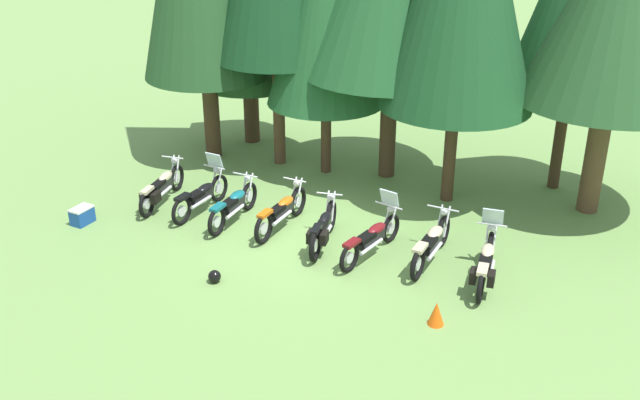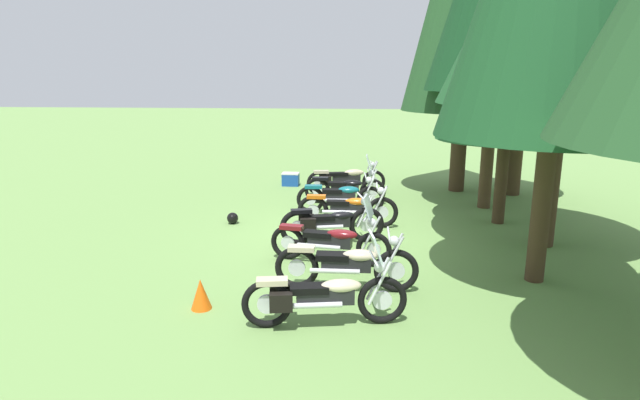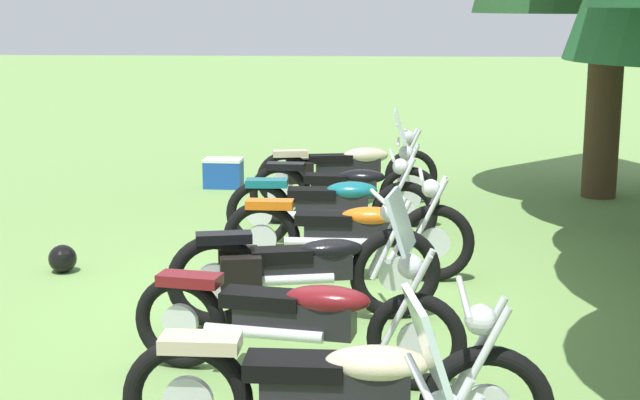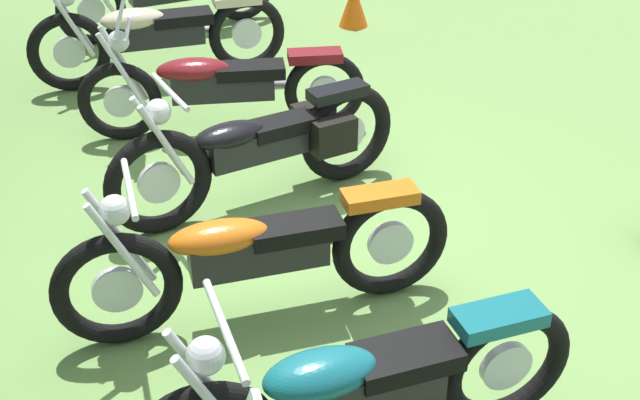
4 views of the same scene
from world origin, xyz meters
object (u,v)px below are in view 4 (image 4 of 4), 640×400
at_px(motorcycle_2, 360,389).
at_px(motorcycle_5, 218,83).
at_px(motorcycle_3, 256,253).
at_px(traffic_cone, 354,4).
at_px(motorcycle_4, 262,146).
at_px(motorcycle_6, 158,33).

bearing_deg(motorcycle_2, motorcycle_5, -93.21).
distance_m(motorcycle_3, traffic_cone, 5.04).
bearing_deg(motorcycle_4, motorcycle_6, -92.96).
height_order(motorcycle_5, traffic_cone, motorcycle_5).
bearing_deg(traffic_cone, motorcycle_2, 161.37).
xyz_separation_m(motorcycle_4, traffic_cone, (3.29, -1.81, -0.21)).
height_order(motorcycle_6, traffic_cone, motorcycle_6).
distance_m(motorcycle_6, traffic_cone, 2.39).
bearing_deg(traffic_cone, motorcycle_3, 154.67).
distance_m(motorcycle_4, motorcycle_6, 2.46).
height_order(motorcycle_4, traffic_cone, motorcycle_4).
xyz_separation_m(motorcycle_2, traffic_cone, (5.75, -1.94, -0.21)).
height_order(motorcycle_2, motorcycle_4, motorcycle_4).
bearing_deg(motorcycle_4, motorcycle_3, 62.35).
bearing_deg(motorcycle_3, traffic_cone, -114.80).
height_order(motorcycle_4, motorcycle_5, motorcycle_5).
relative_size(motorcycle_3, motorcycle_5, 1.01).
distance_m(motorcycle_2, traffic_cone, 6.07).
bearing_deg(motorcycle_2, traffic_cone, -111.17).
xyz_separation_m(motorcycle_2, motorcycle_4, (2.46, -0.13, -0.00)).
bearing_deg(motorcycle_6, traffic_cone, -158.37).
height_order(motorcycle_3, traffic_cone, motorcycle_3).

